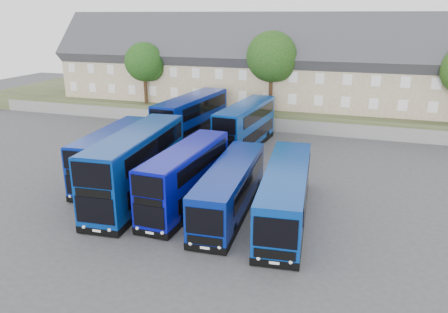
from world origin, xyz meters
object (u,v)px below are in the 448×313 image
Objects in this scene: tree_west at (146,63)px; coach_east_a at (230,189)px; dd_front_left at (113,156)px; dd_front_mid at (137,167)px; tree_mid at (273,59)px.

coach_east_a is at bearing -51.66° from tree_west.
dd_front_left is 0.87× the size of coach_east_a.
tree_west is (-18.38, 23.25, 5.46)m from coach_east_a.
dd_front_mid is 7.11m from coach_east_a.
tree_mid reaches higher than dd_front_left.
tree_mid reaches higher than dd_front_mid.
tree_mid is at bearing 92.25° from coach_east_a.
dd_front_mid is at bearing -63.95° from tree_west.
tree_west is 0.83× the size of tree_mid.
dd_front_left reaches higher than coach_east_a.
dd_front_mid is 1.04× the size of coach_east_a.
dd_front_left is 0.84× the size of dd_front_mid.
dd_front_mid is at bearing 175.85° from coach_east_a.
tree_west is at bearing -178.21° from tree_mid.
tree_mid is (16.00, 0.50, 1.02)m from tree_west.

